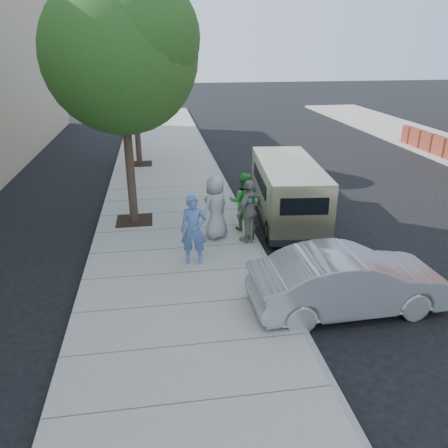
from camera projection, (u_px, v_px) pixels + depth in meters
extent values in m
plane|color=black|center=(211.00, 250.00, 12.99)|extent=(120.00, 120.00, 0.00)
cube|color=gray|center=(177.00, 250.00, 12.82)|extent=(5.00, 60.00, 0.15)
cube|color=gray|center=(258.00, 245.00, 13.17)|extent=(0.12, 60.00, 0.16)
cube|color=black|center=(135.00, 220.00, 14.80)|extent=(1.20, 1.20, 0.01)
cylinder|color=#38281E|center=(130.00, 163.00, 14.04)|extent=(0.28, 0.28, 3.96)
sphere|color=#1B4D19|center=(121.00, 56.00, 12.80)|extent=(4.60, 4.60, 4.60)
sphere|color=#1B4D19|center=(140.00, 37.00, 12.33)|extent=(3.45, 3.45, 3.45)
sphere|color=#1B4D19|center=(104.00, 44.00, 13.07)|extent=(3.22, 3.22, 3.22)
cube|color=black|center=(140.00, 164.00, 21.74)|extent=(1.20, 1.20, 0.01)
cylinder|color=#38281E|center=(137.00, 128.00, 21.07)|extent=(0.28, 0.28, 3.52)
sphere|color=#1B4D19|center=(132.00, 67.00, 19.99)|extent=(3.80, 3.80, 3.80)
sphere|color=#1B4D19|center=(145.00, 55.00, 19.52)|extent=(2.85, 2.85, 2.85)
sphere|color=#1B4D19|center=(121.00, 59.00, 20.26)|extent=(2.66, 2.66, 2.66)
cylinder|color=gray|center=(252.00, 224.00, 12.93)|extent=(0.06, 0.06, 1.18)
cube|color=gray|center=(252.00, 204.00, 12.69)|extent=(0.24, 0.08, 0.08)
cube|color=#2D2D30|center=(250.00, 200.00, 12.61)|extent=(0.14, 0.12, 0.23)
cube|color=#2D2D30|center=(256.00, 199.00, 12.65)|extent=(0.14, 0.12, 0.23)
cube|color=beige|center=(287.00, 190.00, 14.76)|extent=(2.37, 5.19, 1.85)
cube|color=beige|center=(274.00, 180.00, 17.47)|extent=(1.76, 0.69, 0.79)
cube|color=black|center=(305.00, 207.00, 12.31)|extent=(1.39, 0.16, 0.51)
cylinder|color=black|center=(257.00, 196.00, 16.55)|extent=(0.31, 0.73, 0.71)
cylinder|color=black|center=(300.00, 195.00, 16.63)|extent=(0.31, 0.73, 0.71)
cylinder|color=black|center=(270.00, 232.00, 13.40)|extent=(0.31, 0.73, 0.71)
cylinder|color=black|center=(323.00, 231.00, 13.47)|extent=(0.31, 0.73, 0.71)
imported|color=#9FA2A5|center=(349.00, 281.00, 9.86)|extent=(4.53, 1.70, 1.48)
imported|color=#5070AB|center=(194.00, 230.00, 11.61)|extent=(0.76, 0.56, 1.92)
imported|color=green|center=(243.00, 201.00, 13.78)|extent=(1.04, 0.88, 1.87)
imported|color=#A1A1A3|center=(216.00, 207.00, 13.16)|extent=(1.14, 1.09, 1.97)
imported|color=gray|center=(249.00, 211.00, 12.93)|extent=(1.15, 1.09, 1.92)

